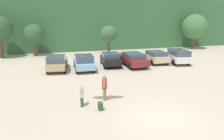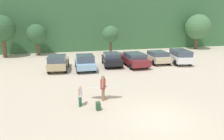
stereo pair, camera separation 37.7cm
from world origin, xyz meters
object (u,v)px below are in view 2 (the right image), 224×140
(parked_car_tan, at_px, (58,62))
(backpack_dropped, at_px, (98,106))
(person_adult, at_px, (103,86))
(parked_car_maroon, at_px, (134,59))
(person_child, at_px, (80,95))
(parked_car_sky_blue, at_px, (85,62))
(parked_car_champagne, at_px, (157,57))
(surfboard_white, at_px, (104,87))
(parked_car_black, at_px, (112,59))
(parked_car_white, at_px, (179,56))

(parked_car_tan, height_order, backpack_dropped, parked_car_tan)
(person_adult, bearing_deg, parked_car_tan, -54.47)
(parked_car_maroon, relative_size, person_child, 3.80)
(person_child, height_order, backpack_dropped, person_child)
(parked_car_sky_blue, bearing_deg, person_adult, -177.17)
(parked_car_champagne, xyz_separation_m, surfboard_white, (-8.09, -8.92, 0.07))
(parked_car_black, height_order, parked_car_champagne, parked_car_black)
(parked_car_tan, height_order, parked_car_white, parked_car_white)
(person_adult, relative_size, backpack_dropped, 3.55)
(person_child, distance_m, backpack_dropped, 1.31)
(parked_car_sky_blue, xyz_separation_m, parked_car_black, (3.00, 1.08, -0.04))
(parked_car_sky_blue, relative_size, parked_car_maroon, 0.84)
(person_child, xyz_separation_m, surfboard_white, (1.57, 0.70, 0.10))
(surfboard_white, distance_m, backpack_dropped, 1.71)
(parked_car_champagne, bearing_deg, parked_car_white, -106.14)
(parked_car_sky_blue, relative_size, person_child, 3.18)
(parked_car_sky_blue, distance_m, parked_car_white, 10.69)
(parked_car_champagne, height_order, surfboard_white, parked_car_champagne)
(parked_car_white, bearing_deg, surfboard_white, 137.81)
(parked_car_champagne, bearing_deg, backpack_dropped, 141.59)
(person_child, distance_m, surfboard_white, 1.72)
(parked_car_sky_blue, height_order, parked_car_champagne, parked_car_sky_blue)
(person_adult, xyz_separation_m, surfboard_white, (0.06, 0.12, -0.09))
(parked_car_tan, xyz_separation_m, parked_car_black, (5.57, 0.62, -0.06))
(parked_car_black, distance_m, person_child, 10.51)
(person_adult, height_order, backpack_dropped, person_adult)
(parked_car_black, relative_size, person_child, 3.22)
(backpack_dropped, bearing_deg, parked_car_tan, 102.71)
(parked_car_sky_blue, distance_m, parked_car_black, 3.19)
(parked_car_maroon, relative_size, person_adult, 2.99)
(person_child, bearing_deg, parked_car_white, -126.27)
(parked_car_tan, xyz_separation_m, backpack_dropped, (2.20, -9.75, -0.59))
(person_child, bearing_deg, surfboard_white, -138.75)
(parked_car_champagne, xyz_separation_m, parked_car_white, (2.34, -0.75, 0.12))
(person_adult, xyz_separation_m, person_child, (-1.51, -0.58, -0.19))
(parked_car_black, bearing_deg, person_child, 161.03)
(parked_car_sky_blue, bearing_deg, parked_car_champagne, -81.04)
(surfboard_white, bearing_deg, parked_car_champagne, -121.29)
(backpack_dropped, bearing_deg, parked_car_black, 71.98)
(surfboard_white, bearing_deg, backpack_dropped, 77.76)
(parked_car_sky_blue, bearing_deg, parked_car_black, -68.81)
(parked_car_black, xyz_separation_m, surfboard_white, (-2.74, -8.89, 0.06))
(parked_car_sky_blue, distance_m, person_child, 8.61)
(parked_car_tan, xyz_separation_m, parked_car_sky_blue, (2.57, -0.46, -0.02))
(parked_car_champagne, relative_size, person_child, 3.17)
(backpack_dropped, bearing_deg, surfboard_white, 66.84)
(parked_car_sky_blue, relative_size, parked_car_white, 0.82)
(parked_car_champagne, relative_size, surfboard_white, 1.85)
(backpack_dropped, bearing_deg, parked_car_champagne, 50.01)
(parked_car_tan, xyz_separation_m, person_adult, (2.77, -8.39, 0.08))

